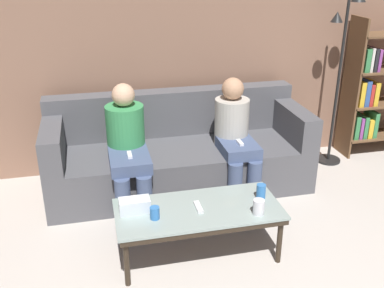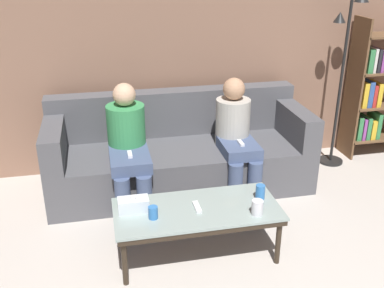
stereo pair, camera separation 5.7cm
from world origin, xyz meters
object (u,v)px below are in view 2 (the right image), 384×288
object	(u,v)px
couch	(179,154)
game_remote	(197,207)
bookshelf	(379,92)
coffee_table	(197,213)
cup_near_right	(260,192)
seated_person_left_end	(128,142)
cup_near_left	(153,213)
standing_lamp	(345,62)
seated_person_mid_left	(236,134)
cup_far_center	(257,208)
tissue_box	(133,205)

from	to	relation	value
couch	game_remote	xyz separation A→B (m)	(-0.08, -1.14, 0.09)
couch	game_remote	bearing A→B (deg)	-93.93
game_remote	bookshelf	world-z (taller)	bookshelf
bookshelf	coffee_table	bearing A→B (deg)	-148.82
cup_near_right	seated_person_left_end	size ratio (longest dim) A/B	0.11
cup_near_left	standing_lamp	world-z (taller)	standing_lamp
seated_person_mid_left	standing_lamp	bearing A→B (deg)	16.42
standing_lamp	seated_person_left_end	world-z (taller)	standing_lamp
seated_person_mid_left	cup_near_left	bearing A→B (deg)	-132.52
cup_near_left	cup_far_center	bearing A→B (deg)	-8.15
seated_person_left_end	coffee_table	bearing A→B (deg)	-65.33
bookshelf	seated_person_mid_left	size ratio (longest dim) A/B	1.41
cup_far_center	seated_person_mid_left	bearing A→B (deg)	80.85
coffee_table	seated_person_mid_left	size ratio (longest dim) A/B	1.13
standing_lamp	seated_person_mid_left	size ratio (longest dim) A/B	1.68
bookshelf	seated_person_mid_left	world-z (taller)	bookshelf
seated_person_left_end	game_remote	bearing A→B (deg)	-65.33
tissue_box	standing_lamp	world-z (taller)	standing_lamp
game_remote	seated_person_mid_left	size ratio (longest dim) A/B	0.14
cup_near_left	game_remote	bearing A→B (deg)	11.18
couch	bookshelf	xyz separation A→B (m)	(2.27, 0.28, 0.39)
game_remote	bookshelf	xyz separation A→B (m)	(2.35, 1.42, 0.30)
bookshelf	seated_person_mid_left	xyz separation A→B (m)	(-1.78, -0.50, -0.13)
coffee_table	bookshelf	world-z (taller)	bookshelf
game_remote	standing_lamp	size ratio (longest dim) A/B	0.08
seated_person_mid_left	bookshelf	bearing A→B (deg)	15.81
coffee_table	seated_person_left_end	world-z (taller)	seated_person_left_end
coffee_table	standing_lamp	distance (m)	2.33
coffee_table	cup_far_center	size ratio (longest dim) A/B	10.91
cup_far_center	seated_person_mid_left	size ratio (longest dim) A/B	0.10
cup_near_right	standing_lamp	world-z (taller)	standing_lamp
tissue_box	game_remote	world-z (taller)	tissue_box
bookshelf	couch	bearing A→B (deg)	-172.95
cup_far_center	game_remote	bearing A→B (deg)	157.02
cup_near_right	bookshelf	xyz separation A→B (m)	(1.86, 1.39, 0.25)
couch	coffee_table	size ratio (longest dim) A/B	2.02
cup_near_right	bookshelf	world-z (taller)	bookshelf
bookshelf	tissue_box	bearing A→B (deg)	-154.08
seated_person_left_end	seated_person_mid_left	xyz separation A→B (m)	(0.99, 0.01, -0.01)
coffee_table	standing_lamp	xyz separation A→B (m)	(1.80, 1.28, 0.74)
cup_near_left	seated_person_mid_left	size ratio (longest dim) A/B	0.09
cup_near_right	tissue_box	size ratio (longest dim) A/B	0.52
cup_far_center	seated_person_left_end	size ratio (longest dim) A/B	0.10
couch	cup_near_right	xyz separation A→B (m)	(0.42, -1.11, 0.14)
coffee_table	cup_far_center	world-z (taller)	cup_far_center
tissue_box	bookshelf	xyz separation A→B (m)	(2.80, 1.36, 0.25)
cup_near_right	standing_lamp	size ratio (longest dim) A/B	0.06
cup_far_center	seated_person_left_end	bearing A→B (deg)	127.14
game_remote	seated_person_left_end	distance (m)	1.01
cup_far_center	standing_lamp	distance (m)	2.12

